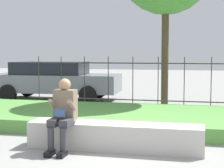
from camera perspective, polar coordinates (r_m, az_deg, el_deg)
The scene contains 6 objects.
ground_plane at distance 6.80m, azimuth -0.29°, elevation -9.86°, with size 60.00×60.00×0.00m, color gray.
stone_bench at distance 6.73m, azimuth 0.40°, elevation -8.18°, with size 3.12×0.56×0.47m.
person_seated_reader at distance 6.58m, azimuth -7.46°, elevation -4.21°, with size 0.42×0.73×1.27m.
grass_berm at distance 8.97m, azimuth 3.14°, elevation -5.27°, with size 9.45×3.20×0.30m.
iron_fence at distance 10.97m, azimuth 5.10°, elevation 0.21°, with size 7.45×0.03×1.60m.
car_parked_left at distance 13.75m, azimuth -8.83°, elevation 0.68°, with size 4.72×2.05×1.38m.
Camera 1 is at (1.53, -6.40, 1.73)m, focal length 60.00 mm.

